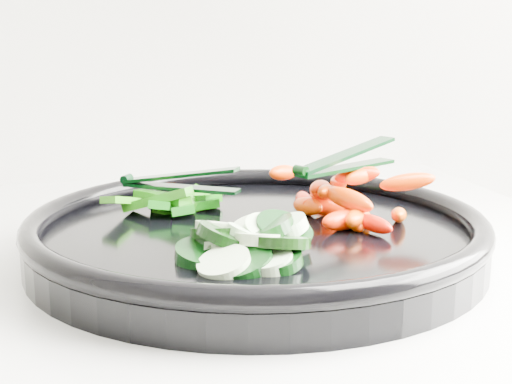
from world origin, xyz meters
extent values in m
cylinder|color=black|center=(0.68, 1.65, 0.94)|extent=(0.42, 0.42, 0.02)
torus|color=black|center=(0.68, 1.65, 0.96)|extent=(0.42, 0.42, 0.02)
cylinder|color=black|center=(0.65, 1.55, 0.96)|extent=(0.06, 0.07, 0.03)
cylinder|color=#E0F7C5|center=(0.64, 1.55, 0.96)|extent=(0.05, 0.05, 0.02)
cylinder|color=black|center=(0.64, 1.60, 0.96)|extent=(0.05, 0.05, 0.03)
cylinder|color=#B7D1A7|center=(0.64, 1.58, 0.96)|extent=(0.03, 0.03, 0.02)
cylinder|color=black|center=(0.64, 1.59, 0.96)|extent=(0.05, 0.05, 0.03)
cylinder|color=beige|center=(0.64, 1.59, 0.96)|extent=(0.04, 0.04, 0.02)
cylinder|color=black|center=(0.67, 1.55, 0.96)|extent=(0.05, 0.06, 0.02)
cylinder|color=beige|center=(0.67, 1.55, 0.96)|extent=(0.05, 0.05, 0.02)
cylinder|color=black|center=(0.65, 1.61, 0.96)|extent=(0.06, 0.06, 0.02)
cylinder|color=beige|center=(0.65, 1.62, 0.96)|extent=(0.03, 0.03, 0.02)
cylinder|color=black|center=(0.64, 1.58, 0.96)|extent=(0.05, 0.05, 0.01)
cylinder|color=#D7F4C3|center=(0.64, 1.59, 0.96)|extent=(0.03, 0.03, 0.01)
cylinder|color=black|center=(0.63, 1.57, 0.96)|extent=(0.06, 0.06, 0.02)
cylinder|color=beige|center=(0.64, 1.58, 0.96)|extent=(0.04, 0.04, 0.01)
cylinder|color=black|center=(0.63, 1.58, 0.96)|extent=(0.04, 0.04, 0.02)
cylinder|color=beige|center=(0.63, 1.59, 0.96)|extent=(0.03, 0.03, 0.02)
cylinder|color=black|center=(0.68, 1.59, 0.97)|extent=(0.06, 0.06, 0.03)
cylinder|color=#C7E8BA|center=(0.69, 1.59, 0.97)|extent=(0.05, 0.05, 0.03)
cylinder|color=black|center=(0.64, 1.59, 0.97)|extent=(0.05, 0.05, 0.02)
cylinder|color=beige|center=(0.64, 1.61, 0.97)|extent=(0.04, 0.04, 0.02)
cylinder|color=black|center=(0.64, 1.58, 0.97)|extent=(0.05, 0.05, 0.03)
cylinder|color=beige|center=(0.66, 1.58, 0.97)|extent=(0.03, 0.04, 0.02)
cylinder|color=black|center=(0.69, 1.59, 0.97)|extent=(0.06, 0.05, 0.03)
cylinder|color=#D1F4C3|center=(0.68, 1.59, 0.97)|extent=(0.05, 0.05, 0.03)
cylinder|color=black|center=(0.68, 1.60, 0.97)|extent=(0.04, 0.04, 0.02)
cylinder|color=beige|center=(0.67, 1.60, 0.97)|extent=(0.04, 0.04, 0.02)
cylinder|color=black|center=(0.68, 1.56, 0.97)|extent=(0.05, 0.05, 0.02)
cylinder|color=#E2F9C7|center=(0.67, 1.57, 0.97)|extent=(0.04, 0.04, 0.02)
ellipsoid|color=#F13F00|center=(0.76, 1.64, 0.96)|extent=(0.02, 0.05, 0.03)
ellipsoid|color=#F83200|center=(0.75, 1.63, 0.96)|extent=(0.05, 0.05, 0.03)
ellipsoid|color=#FA1700|center=(0.77, 1.61, 0.96)|extent=(0.03, 0.04, 0.02)
ellipsoid|color=#DF5300|center=(0.80, 1.63, 0.96)|extent=(0.03, 0.04, 0.02)
ellipsoid|color=#E84A00|center=(0.74, 1.68, 0.96)|extent=(0.03, 0.05, 0.02)
ellipsoid|color=#F54000|center=(0.76, 1.63, 0.96)|extent=(0.05, 0.05, 0.03)
ellipsoid|color=#F83F00|center=(0.76, 1.67, 0.96)|extent=(0.06, 0.02, 0.03)
ellipsoid|color=#FF5D00|center=(0.77, 1.71, 0.96)|extent=(0.04, 0.05, 0.02)
ellipsoid|color=#FE2A00|center=(0.74, 1.70, 0.96)|extent=(0.02, 0.05, 0.02)
ellipsoid|color=#EE2E00|center=(0.77, 1.71, 0.98)|extent=(0.03, 0.05, 0.03)
ellipsoid|color=#F44000|center=(0.75, 1.68, 0.98)|extent=(0.04, 0.05, 0.03)
ellipsoid|color=#E35200|center=(0.76, 1.64, 0.98)|extent=(0.04, 0.06, 0.02)
ellipsoid|color=#FF4500|center=(0.75, 1.67, 0.98)|extent=(0.03, 0.04, 0.02)
ellipsoid|color=red|center=(0.78, 1.67, 0.99)|extent=(0.04, 0.03, 0.02)
ellipsoid|color=#FF4E00|center=(0.72, 1.69, 0.99)|extent=(0.04, 0.04, 0.02)
ellipsoid|color=#F86200|center=(0.78, 1.67, 0.99)|extent=(0.04, 0.03, 0.02)
ellipsoid|color=#EF3000|center=(0.81, 1.63, 0.99)|extent=(0.05, 0.02, 0.02)
cube|color=#0A6E11|center=(0.63, 1.72, 0.96)|extent=(0.03, 0.06, 0.02)
cube|color=#116309|center=(0.64, 1.72, 0.96)|extent=(0.06, 0.06, 0.03)
cube|color=#11750B|center=(0.65, 1.75, 0.96)|extent=(0.04, 0.05, 0.02)
cube|color=#0F6809|center=(0.64, 1.72, 0.96)|extent=(0.05, 0.03, 0.02)
cube|color=#0B6609|center=(0.63, 1.74, 0.96)|extent=(0.06, 0.06, 0.02)
cube|color=#096209|center=(0.61, 1.72, 0.96)|extent=(0.03, 0.07, 0.03)
cube|color=#106709|center=(0.61, 1.71, 0.97)|extent=(0.06, 0.05, 0.03)
cube|color=#196409|center=(0.58, 1.71, 0.97)|extent=(0.04, 0.04, 0.02)
cube|color=#1E6109|center=(0.61, 1.72, 0.97)|extent=(0.05, 0.05, 0.01)
cylinder|color=black|center=(0.72, 1.64, 1.00)|extent=(0.01, 0.01, 0.01)
cube|color=black|center=(0.77, 1.67, 1.00)|extent=(0.10, 0.07, 0.00)
cube|color=black|center=(0.77, 1.67, 1.01)|extent=(0.10, 0.07, 0.02)
cylinder|color=black|center=(0.59, 1.76, 0.98)|extent=(0.01, 0.01, 0.01)
cube|color=black|center=(0.63, 1.73, 0.97)|extent=(0.10, 0.07, 0.00)
cube|color=black|center=(0.63, 1.73, 0.99)|extent=(0.10, 0.07, 0.02)
camera|label=1|loc=(0.56, 1.10, 1.11)|focal=50.00mm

